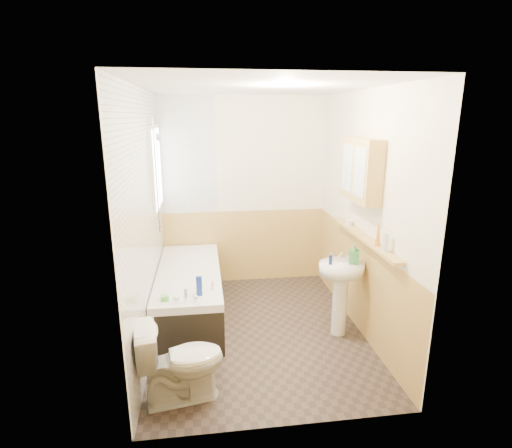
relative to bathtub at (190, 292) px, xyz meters
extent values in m
plane|color=#2D2420|center=(0.73, -0.45, -0.29)|extent=(2.80, 2.80, 0.00)
plane|color=white|center=(0.73, -0.45, 2.21)|extent=(2.80, 2.80, 0.00)
cube|color=#F5ECCA|center=(0.73, 0.96, 0.96)|extent=(2.20, 0.02, 2.50)
cube|color=#F5ECCA|center=(0.73, -1.86, 0.96)|extent=(2.20, 0.02, 2.50)
cube|color=#F5ECCA|center=(-0.38, -0.45, 0.96)|extent=(0.02, 2.80, 2.50)
cube|color=#F5ECCA|center=(1.84, -0.45, 0.96)|extent=(0.02, 2.80, 2.50)
cube|color=tan|center=(1.82, -0.45, 0.21)|extent=(0.01, 2.80, 1.00)
cube|color=tan|center=(0.73, -1.84, 0.21)|extent=(2.20, 0.01, 1.00)
cube|color=tan|center=(0.73, 0.93, 0.21)|extent=(2.20, 0.01, 1.00)
cube|color=white|center=(-0.36, -0.45, 0.96)|extent=(0.01, 2.80, 2.50)
cube|color=white|center=(0.00, 0.93, 1.46)|extent=(0.75, 0.01, 1.50)
cube|color=white|center=(-0.34, 0.50, 1.36)|extent=(0.03, 0.79, 0.99)
cube|color=white|center=(-0.32, 0.50, 1.36)|extent=(0.01, 0.70, 0.90)
cube|color=white|center=(-0.32, 0.50, 1.36)|extent=(0.01, 0.04, 0.90)
cube|color=black|center=(0.00, 0.00, -0.05)|extent=(0.70, 1.82, 0.47)
cube|color=white|center=(0.00, 0.00, 0.22)|extent=(0.70, 1.82, 0.08)
cube|color=white|center=(0.00, 0.00, 0.21)|extent=(0.56, 1.68, 0.04)
cylinder|color=silver|center=(0.00, -0.81, 0.33)|extent=(0.04, 0.04, 0.14)
sphere|color=silver|center=(-0.09, -0.81, 0.30)|extent=(0.06, 0.06, 0.06)
sphere|color=silver|center=(0.09, -0.81, 0.30)|extent=(0.06, 0.06, 0.06)
cylinder|color=silver|center=(-0.32, 0.21, 1.31)|extent=(0.02, 0.02, 1.27)
cylinder|color=silver|center=(-0.32, 0.21, 0.73)|extent=(0.05, 0.05, 0.02)
cylinder|color=silver|center=(-0.32, 0.21, 1.89)|extent=(0.05, 0.05, 0.02)
cylinder|color=silver|center=(-0.27, 0.21, 1.73)|extent=(0.07, 0.08, 0.09)
imported|color=white|center=(-0.03, -1.43, 0.05)|extent=(0.75, 0.50, 0.68)
cylinder|color=white|center=(1.57, -0.63, 0.03)|extent=(0.15, 0.15, 0.64)
ellipsoid|color=white|center=(1.57, -0.63, 0.45)|extent=(0.47, 0.38, 0.13)
cylinder|color=silver|center=(1.48, -0.54, 0.55)|extent=(0.03, 0.03, 0.08)
cylinder|color=silver|center=(1.66, -0.54, 0.55)|extent=(0.03, 0.03, 0.08)
cylinder|color=silver|center=(1.57, -0.56, 0.57)|extent=(0.02, 0.11, 0.09)
cube|color=tan|center=(1.77, -0.66, 0.78)|extent=(0.10, 1.51, 0.03)
cube|color=tan|center=(1.75, -0.54, 1.44)|extent=(0.16, 0.68, 0.61)
cube|color=silver|center=(1.66, -0.70, 1.44)|extent=(0.01, 0.26, 0.46)
cube|color=silver|center=(1.66, -0.37, 1.44)|extent=(0.01, 0.26, 0.46)
cylinder|color=silver|center=(1.77, -1.13, 0.88)|extent=(0.07, 0.07, 0.18)
cone|color=orange|center=(1.77, -0.97, 0.92)|extent=(0.06, 0.06, 0.25)
cylinder|color=silver|center=(1.77, -0.23, 0.82)|extent=(0.08, 0.08, 0.05)
imported|color=#388447|center=(1.68, -0.66, 0.56)|extent=(0.17, 0.23, 0.10)
cylinder|color=navy|center=(1.44, -0.65, 0.56)|extent=(0.04, 0.04, 0.10)
cube|color=#19339E|center=(0.12, -0.68, 0.36)|extent=(0.06, 0.04, 0.20)
cylinder|color=#59C647|center=(-0.20, -0.75, 0.29)|extent=(0.08, 0.08, 0.05)
cylinder|color=silver|center=(0.26, -0.56, 0.31)|extent=(0.04, 0.04, 0.09)
camera|label=1|loc=(0.20, -4.29, 1.95)|focal=28.00mm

